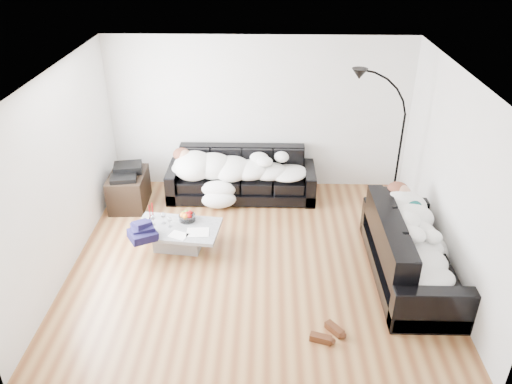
{
  "coord_description": "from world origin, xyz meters",
  "views": [
    {
      "loc": [
        0.15,
        -5.65,
        4.22
      ],
      "look_at": [
        0.0,
        0.3,
        0.9
      ],
      "focal_mm": 35.0,
      "sensor_mm": 36.0,
      "label": 1
    }
  ],
  "objects_px": {
    "sleeper_right": "(415,235)",
    "candle_right": "(153,210)",
    "stereo": "(126,171)",
    "wine_glass_b": "(153,220)",
    "sleeper_back": "(241,164)",
    "fruit_bowl": "(187,216)",
    "av_cabinet": "(129,190)",
    "coffee_table": "(178,237)",
    "floor_lamp": "(399,156)",
    "sofa_right": "(412,248)",
    "sofa_back": "(241,175)",
    "candle_left": "(150,212)",
    "shoes": "(327,334)",
    "wine_glass_c": "(170,222)",
    "wine_glass_a": "(163,218)"
  },
  "relations": [
    {
      "from": "sleeper_back",
      "to": "wine_glass_a",
      "type": "height_order",
      "value": "sleeper_back"
    },
    {
      "from": "fruit_bowl",
      "to": "sofa_back",
      "type": "bearing_deg",
      "value": 62.0
    },
    {
      "from": "sleeper_right",
      "to": "av_cabinet",
      "type": "height_order",
      "value": "sleeper_right"
    },
    {
      "from": "sleeper_back",
      "to": "wine_glass_c",
      "type": "relative_size",
      "value": 12.91
    },
    {
      "from": "coffee_table",
      "to": "wine_glass_a",
      "type": "distance_m",
      "value": 0.35
    },
    {
      "from": "sofa_right",
      "to": "wine_glass_b",
      "type": "height_order",
      "value": "sofa_right"
    },
    {
      "from": "fruit_bowl",
      "to": "av_cabinet",
      "type": "distance_m",
      "value": 1.51
    },
    {
      "from": "candle_right",
      "to": "av_cabinet",
      "type": "relative_size",
      "value": 0.3
    },
    {
      "from": "sleeper_right",
      "to": "floor_lamp",
      "type": "xyz_separation_m",
      "value": [
        0.09,
        1.54,
        0.39
      ]
    },
    {
      "from": "shoes",
      "to": "stereo",
      "type": "relative_size",
      "value": 0.95
    },
    {
      "from": "sleeper_right",
      "to": "coffee_table",
      "type": "height_order",
      "value": "sleeper_right"
    },
    {
      "from": "sleeper_back",
      "to": "av_cabinet",
      "type": "bearing_deg",
      "value": -171.18
    },
    {
      "from": "sleeper_right",
      "to": "candle_right",
      "type": "xyz_separation_m",
      "value": [
        -3.55,
        0.82,
        -0.18
      ]
    },
    {
      "from": "wine_glass_a",
      "to": "floor_lamp",
      "type": "height_order",
      "value": "floor_lamp"
    },
    {
      "from": "sofa_right",
      "to": "coffee_table",
      "type": "xyz_separation_m",
      "value": [
        -3.16,
        0.57,
        -0.27
      ]
    },
    {
      "from": "sofa_back",
      "to": "sleeper_right",
      "type": "bearing_deg",
      "value": -42.12
    },
    {
      "from": "wine_glass_a",
      "to": "sleeper_right",
      "type": "bearing_deg",
      "value": -11.18
    },
    {
      "from": "sofa_right",
      "to": "candle_right",
      "type": "relative_size",
      "value": 9.01
    },
    {
      "from": "sofa_back",
      "to": "wine_glass_c",
      "type": "distance_m",
      "value": 1.79
    },
    {
      "from": "candle_right",
      "to": "av_cabinet",
      "type": "distance_m",
      "value": 1.14
    },
    {
      "from": "sofa_back",
      "to": "sleeper_right",
      "type": "distance_m",
      "value": 3.14
    },
    {
      "from": "candle_left",
      "to": "candle_right",
      "type": "xyz_separation_m",
      "value": [
        0.04,
        0.03,
        0.01
      ]
    },
    {
      "from": "sofa_back",
      "to": "sleeper_back",
      "type": "xyz_separation_m",
      "value": [
        0.0,
        -0.05,
        0.23
      ]
    },
    {
      "from": "sofa_back",
      "to": "sleeper_right",
      "type": "height_order",
      "value": "sleeper_right"
    },
    {
      "from": "sleeper_right",
      "to": "stereo",
      "type": "bearing_deg",
      "value": 66.94
    },
    {
      "from": "coffee_table",
      "to": "wine_glass_b",
      "type": "distance_m",
      "value": 0.43
    },
    {
      "from": "av_cabinet",
      "to": "floor_lamp",
      "type": "xyz_separation_m",
      "value": [
        4.24,
        -0.23,
        0.76
      ]
    },
    {
      "from": "sleeper_back",
      "to": "fruit_bowl",
      "type": "height_order",
      "value": "sleeper_back"
    },
    {
      "from": "fruit_bowl",
      "to": "stereo",
      "type": "xyz_separation_m",
      "value": [
        -1.11,
        1.01,
        0.21
      ]
    },
    {
      "from": "sleeper_right",
      "to": "sleeper_back",
      "type": "bearing_deg",
      "value": 48.56
    },
    {
      "from": "fruit_bowl",
      "to": "floor_lamp",
      "type": "bearing_deg",
      "value": 14.14
    },
    {
      "from": "sofa_back",
      "to": "av_cabinet",
      "type": "distance_m",
      "value": 1.86
    },
    {
      "from": "coffee_table",
      "to": "fruit_bowl",
      "type": "height_order",
      "value": "fruit_bowl"
    },
    {
      "from": "fruit_bowl",
      "to": "stereo",
      "type": "height_order",
      "value": "stereo"
    },
    {
      "from": "wine_glass_b",
      "to": "sleeper_back",
      "type": "bearing_deg",
      "value": 50.36
    },
    {
      "from": "sofa_back",
      "to": "sleeper_back",
      "type": "bearing_deg",
      "value": -90.0
    },
    {
      "from": "sleeper_back",
      "to": "candle_left",
      "type": "relative_size",
      "value": 9.37
    },
    {
      "from": "stereo",
      "to": "candle_right",
      "type": "bearing_deg",
      "value": -68.56
    },
    {
      "from": "sleeper_back",
      "to": "shoes",
      "type": "xyz_separation_m",
      "value": [
        1.14,
        -3.19,
        -0.58
      ]
    },
    {
      "from": "sleeper_back",
      "to": "stereo",
      "type": "bearing_deg",
      "value": -171.18
    },
    {
      "from": "sleeper_right",
      "to": "wine_glass_b",
      "type": "distance_m",
      "value": 3.57
    },
    {
      "from": "sofa_right",
      "to": "shoes",
      "type": "bearing_deg",
      "value": 133.87
    },
    {
      "from": "coffee_table",
      "to": "shoes",
      "type": "distance_m",
      "value": 2.61
    },
    {
      "from": "sleeper_right",
      "to": "stereo",
      "type": "xyz_separation_m",
      "value": [
        -4.15,
        1.77,
        -0.02
      ]
    },
    {
      "from": "sleeper_back",
      "to": "sleeper_right",
      "type": "bearing_deg",
      "value": -41.44
    },
    {
      "from": "sleeper_back",
      "to": "floor_lamp",
      "type": "distance_m",
      "value": 2.5
    },
    {
      "from": "floor_lamp",
      "to": "fruit_bowl",
      "type": "bearing_deg",
      "value": -174.04
    },
    {
      "from": "sofa_right",
      "to": "shoes",
      "type": "xyz_separation_m",
      "value": [
        -1.19,
        -1.14,
        -0.4
      ]
    },
    {
      "from": "sleeper_back",
      "to": "fruit_bowl",
      "type": "distance_m",
      "value": 1.5
    },
    {
      "from": "sofa_back",
      "to": "fruit_bowl",
      "type": "height_order",
      "value": "sofa_back"
    }
  ]
}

